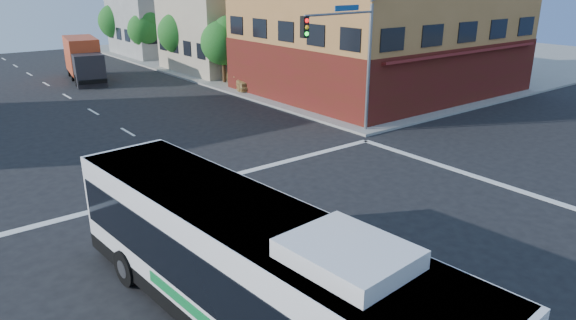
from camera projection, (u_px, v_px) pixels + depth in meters
ground at (372, 276)px, 15.00m from camera, size 120.00×120.00×0.00m
sidewalk_ne at (361, 52)px, 61.29m from camera, size 50.00×50.00×0.15m
corner_building_ne at (381, 12)px, 38.37m from camera, size 18.10×15.44×14.00m
building_east_near at (237, 21)px, 48.67m from camera, size 12.06×10.06×9.00m
building_east_far at (172, 9)px, 58.95m from camera, size 12.06×10.06×10.00m
signal_mast_ne at (349, 45)px, 26.51m from camera, size 7.91×1.13×8.07m
street_tree_a at (224, 40)px, 41.52m from camera, size 3.60×3.60×5.53m
street_tree_b at (179, 31)px, 47.44m from camera, size 3.80×3.80×5.79m
street_tree_c at (145, 28)px, 53.51m from camera, size 3.40×3.40×5.29m
street_tree_d at (117, 19)px, 59.35m from camera, size 4.00×4.00×6.03m
transit_bus at (247, 268)px, 12.03m from camera, size 3.62×12.53×3.66m
box_truck at (84, 60)px, 43.63m from camera, size 3.56×8.13×3.54m
parked_car at (244, 78)px, 40.61m from camera, size 3.33×5.25×1.67m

